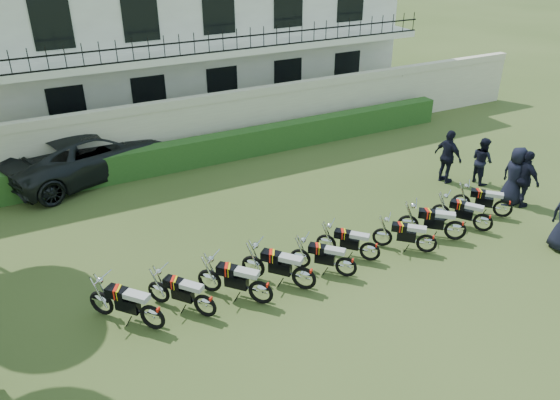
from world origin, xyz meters
The scene contains 19 objects.
ground centered at (0.00, 0.00, 0.00)m, with size 100.00×100.00×0.00m, color #374B1E.
perimeter_wall centered at (0.00, 8.00, 1.17)m, with size 30.00×0.35×2.30m.
hedge centered at (1.00, 7.20, 0.50)m, with size 18.00×0.60×1.00m, color #1D4A1A.
building centered at (0.00, 13.96, 3.71)m, with size 20.40×9.60×7.40m.
motorcycle_0 centered at (-4.53, -0.82, 0.50)m, with size 1.38×1.55×1.08m.
motorcycle_1 centered at (-3.36, -0.93, 0.46)m, with size 1.23×1.47×1.00m.
motorcycle_2 centered at (-2.04, -1.09, 0.49)m, with size 1.39×1.50×1.06m.
motorcycle_3 centered at (-0.88, -1.07, 0.49)m, with size 1.37×1.53×1.07m.
motorcycle_4 centered at (0.32, -1.09, 0.44)m, with size 1.29×1.31×0.96m.
motorcycle_5 centered at (1.26, -0.78, 0.44)m, with size 1.26×1.32×0.95m.
motorcycle_6 centered at (2.85, -1.14, 0.44)m, with size 1.33×1.24×0.94m.
motorcycle_7 centered at (3.98, -1.01, 0.48)m, with size 1.47×1.33×1.03m.
motorcycle_8 centered at (5.03, -1.02, 0.44)m, with size 1.07×1.50×0.96m.
motorcycle_9 centered at (6.17, -0.68, 0.44)m, with size 1.28×1.33×0.96m.
suv centered at (-4.26, 8.08, 0.80)m, with size 2.67×5.78×1.61m, color black.
officer_2 centered at (7.25, -0.38, 0.92)m, with size 1.08×0.45×1.84m, color black.
officer_3 centered at (7.19, -0.07, 0.93)m, with size 0.91×0.59×1.86m, color black.
officer_4 centered at (7.38, 1.47, 0.80)m, with size 0.78×0.61×1.60m, color black.
officer_5 centered at (6.36, 2.01, 0.92)m, with size 1.08×0.45×1.85m, color black.
Camera 1 is at (-6.30, -10.38, 8.15)m, focal length 35.00 mm.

